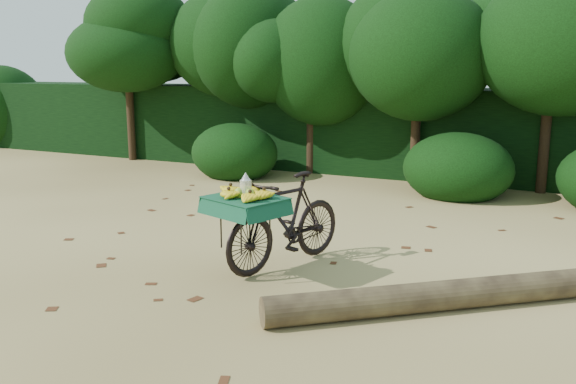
% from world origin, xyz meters
% --- Properties ---
extents(ground, '(80.00, 80.00, 0.00)m').
position_xyz_m(ground, '(0.00, 0.00, 0.00)').
color(ground, tan).
rests_on(ground, ground).
extents(vendor_bicycle, '(1.17, 1.91, 1.07)m').
position_xyz_m(vendor_bicycle, '(0.46, -0.40, 0.55)').
color(vendor_bicycle, black).
rests_on(vendor_bicycle, ground).
extents(fallen_log, '(3.18, 2.71, 0.28)m').
position_xyz_m(fallen_log, '(2.55, -0.76, 0.14)').
color(fallen_log, brown).
rests_on(fallen_log, ground).
extents(hedge_backdrop, '(26.00, 1.80, 1.80)m').
position_xyz_m(hedge_backdrop, '(0.00, 6.30, 0.90)').
color(hedge_backdrop, black).
rests_on(hedge_backdrop, ground).
extents(tree_row, '(14.50, 2.00, 4.00)m').
position_xyz_m(tree_row, '(-0.65, 5.50, 2.00)').
color(tree_row, black).
rests_on(tree_row, ground).
extents(bush_clumps, '(8.80, 1.70, 0.90)m').
position_xyz_m(bush_clumps, '(0.50, 4.30, 0.45)').
color(bush_clumps, black).
rests_on(bush_clumps, ground).
extents(leaf_litter, '(7.00, 7.30, 0.01)m').
position_xyz_m(leaf_litter, '(0.00, 0.65, 0.01)').
color(leaf_litter, '#4D2914').
rests_on(leaf_litter, ground).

